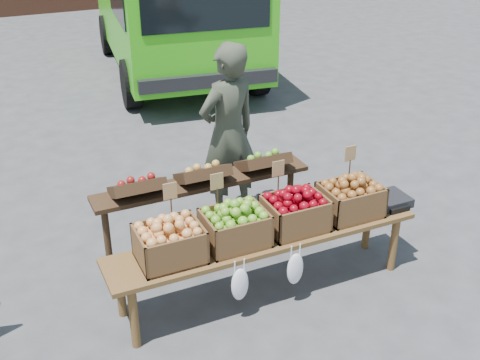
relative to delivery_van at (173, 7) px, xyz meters
name	(u,v)px	position (x,y,z in m)	size (l,w,h in m)	color
ground	(175,359)	(-2.42, -6.87, -1.15)	(80.00, 80.00, 0.00)	#434345
delivery_van	(173,7)	(0.00, 0.00, 0.00)	(2.36, 5.15, 2.30)	#35BF14
vendor	(228,134)	(-1.18, -5.08, -0.23)	(0.68, 0.44, 1.85)	#363B2D
back_table	(204,208)	(-1.70, -5.68, -0.63)	(2.10, 0.44, 1.04)	#312012
display_bench	(265,263)	(-1.44, -6.40, -0.87)	(2.70, 0.56, 0.57)	brown
crate_golden_apples	(170,244)	(-2.26, -6.40, -0.44)	(0.50, 0.40, 0.28)	gold
crate_russet_pears	(235,228)	(-1.71, -6.40, -0.44)	(0.50, 0.40, 0.28)	#407D26
crate_red_apples	(295,213)	(-1.16, -6.40, -0.44)	(0.50, 0.40, 0.28)	maroon
crate_green_apples	(350,200)	(-0.61, -6.40, -0.44)	(0.50, 0.40, 0.28)	#A45E29
weighing_scale	(389,200)	(-0.19, -6.40, -0.54)	(0.34, 0.30, 0.08)	black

